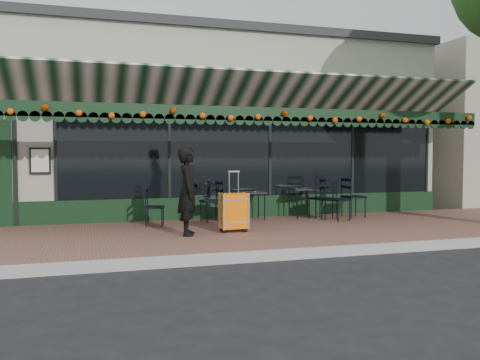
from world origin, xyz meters
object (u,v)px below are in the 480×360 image
object	(u,v)px
woman	(188,191)
chair_a_left	(321,199)
cafe_table_a	(303,191)
cafe_table_b	(253,195)
chair_b_left	(212,201)
chair_b_right	(227,204)
chair_a_front	(337,200)
chair_a_right	(354,197)
suitcase	(234,212)
chair_b_front	(231,205)
chair_solo	(155,208)

from	to	relation	value
woman	chair_a_left	size ratio (longest dim) A/B	1.76
cafe_table_a	chair_a_left	xyz separation A→B (m)	(0.32, -0.32, -0.17)
cafe_table_b	chair_b_left	world-z (taller)	chair_b_left
woman	chair_b_right	xyz separation A→B (m)	(1.18, 1.59, -0.41)
cafe_table_a	chair_b_left	distance (m)	2.22
woman	chair_a_front	size ratio (longest dim) A/B	1.74
chair_a_right	suitcase	bearing A→B (deg)	107.25
suitcase	chair_b_front	distance (m)	1.14
chair_a_right	chair_b_left	bearing A→B (deg)	82.37
chair_b_left	chair_b_front	distance (m)	0.52
chair_a_front	cafe_table_b	bearing A→B (deg)	137.05
chair_a_front	chair_b_front	world-z (taller)	chair_a_front
chair_solo	chair_a_right	bearing A→B (deg)	-74.52
chair_a_right	chair_a_front	xyz separation A→B (m)	(-0.67, -0.46, -0.01)
suitcase	chair_a_front	bearing A→B (deg)	14.74
chair_b_front	chair_a_left	bearing A→B (deg)	19.08
cafe_table_b	chair_solo	bearing A→B (deg)	-170.01
cafe_table_b	chair_b_front	distance (m)	0.82
chair_a_right	chair_solo	world-z (taller)	chair_a_right
cafe_table_b	chair_b_left	xyz separation A→B (m)	(-0.97, -0.07, -0.12)
suitcase	chair_a_front	distance (m)	2.80
chair_a_front	chair_solo	distance (m)	4.02
cafe_table_b	chair_a_front	xyz separation A→B (m)	(1.75, -0.72, -0.11)
chair_a_front	chair_b_left	bearing A→B (deg)	146.05
cafe_table_b	chair_solo	size ratio (longest dim) A/B	0.82
cafe_table_b	chair_a_left	bearing A→B (deg)	-10.51
woman	cafe_table_b	size ratio (longest dim) A/B	2.53
suitcase	chair_a_front	world-z (taller)	suitcase
chair_a_right	chair_solo	bearing A→B (deg)	87.21
woman	chair_a_left	xyz separation A→B (m)	(3.38, 1.43, -0.35)
woman	chair_b_right	size ratio (longest dim) A/B	2.05
cafe_table_a	chair_b_right	size ratio (longest dim) A/B	0.88
suitcase	chair_b_right	size ratio (longest dim) A/B	1.48
cafe_table_b	chair_b_front	size ratio (longest dim) A/B	0.80
chair_a_left	chair_solo	xyz separation A→B (m)	(-3.82, -0.11, -0.07)
woman	chair_b_left	world-z (taller)	woman
suitcase	chair_b_left	bearing A→B (deg)	89.22
suitcase	chair_a_left	xyz separation A→B (m)	(2.47, 1.29, 0.07)
chair_a_left	cafe_table_b	bearing A→B (deg)	-124.09
chair_a_left	chair_a_front	xyz separation A→B (m)	(0.19, -0.43, 0.00)
woman	suitcase	xyz separation A→B (m)	(0.91, 0.14, -0.42)
cafe_table_a	cafe_table_b	xyz separation A→B (m)	(-1.24, -0.03, -0.05)
cafe_table_b	chair_a_front	world-z (taller)	chair_a_front
suitcase	chair_b_right	world-z (taller)	suitcase
cafe_table_b	chair_b_front	bearing A→B (deg)	-143.27
chair_a_front	chair_solo	world-z (taller)	chair_a_front
chair_solo	woman	bearing A→B (deg)	-147.94
suitcase	chair_a_right	distance (m)	3.58
chair_a_left	chair_b_right	world-z (taller)	chair_a_left
cafe_table_b	cafe_table_a	bearing A→B (deg)	1.40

